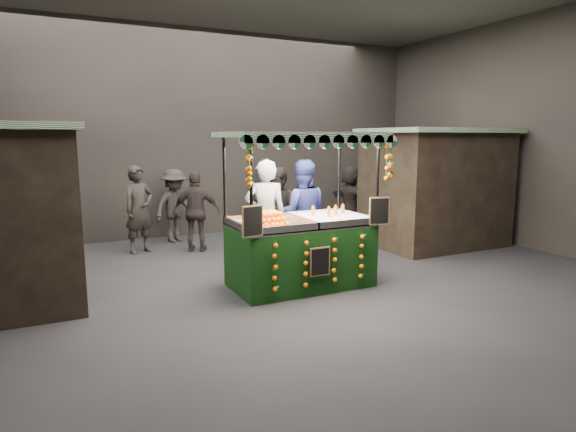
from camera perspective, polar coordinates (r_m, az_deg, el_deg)
name	(u,v)px	position (r m, az deg, el deg)	size (l,w,h in m)	color
ground	(288,288)	(7.91, 0.04, -8.44)	(12.00, 12.00, 0.00)	black
market_hall	(288,72)	(7.61, 0.05, 16.63)	(12.10, 10.10, 5.05)	black
neighbour_stall_right	(435,187)	(11.37, 16.88, 3.30)	(3.00, 2.20, 2.60)	black
juice_stall	(302,240)	(7.82, 1.65, -2.81)	(2.56, 1.51, 2.48)	black
vendor_grey	(266,217)	(8.60, -2.66, -0.09)	(0.86, 0.70, 2.03)	slate
vendor_blue	(302,213)	(9.05, 1.65, 0.31)	(1.20, 1.09, 2.00)	navy
shopper_0	(139,209)	(10.59, -17.13, 0.74)	(0.79, 0.68, 1.83)	black
shopper_1	(280,213)	(9.63, -0.99, 0.34)	(1.12, 1.12, 1.83)	black
shopper_2	(197,212)	(10.41, -10.71, 0.50)	(1.08, 0.79, 1.71)	black
shopper_3	(175,206)	(11.50, -13.18, 1.17)	(1.25, 1.06, 1.69)	black
shopper_4	(20,224)	(9.84, -29.03, -0.88)	(0.93, 0.68, 1.75)	#2B2723
shopper_5	(350,199)	(12.58, 7.31, 2.01)	(0.78, 1.63, 1.68)	#282320
shopper_6	(265,195)	(12.47, -2.76, 2.51)	(0.71, 0.82, 1.90)	black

